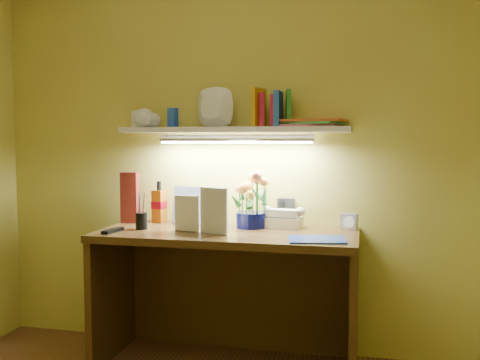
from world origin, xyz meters
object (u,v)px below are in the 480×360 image
at_px(desk, 227,299).
at_px(telephone, 284,217).
at_px(flower_bouquet, 251,201).
at_px(desk_clock, 349,222).
at_px(whisky_bottle, 159,202).

distance_m(desk, telephone, 0.55).
relative_size(desk, flower_bouquet, 4.64).
xyz_separation_m(telephone, desk_clock, (0.36, 0.00, -0.01)).
bearing_deg(telephone, desk_clock, 7.25).
bearing_deg(desk, telephone, 34.04).
bearing_deg(telephone, flower_bouquet, -161.65).
distance_m(telephone, whisky_bottle, 0.76).
relative_size(desk, desk_clock, 15.46).
xyz_separation_m(flower_bouquet, whisky_bottle, (-0.57, 0.06, -0.03)).
bearing_deg(desk_clock, whisky_bottle, -162.50).
bearing_deg(desk, whisky_bottle, 155.71).
xyz_separation_m(flower_bouquet, telephone, (0.18, 0.04, -0.09)).
height_order(flower_bouquet, whisky_bottle, flower_bouquet).
bearing_deg(telephone, desk, -139.35).
bearing_deg(flower_bouquet, desk_clock, 4.34).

